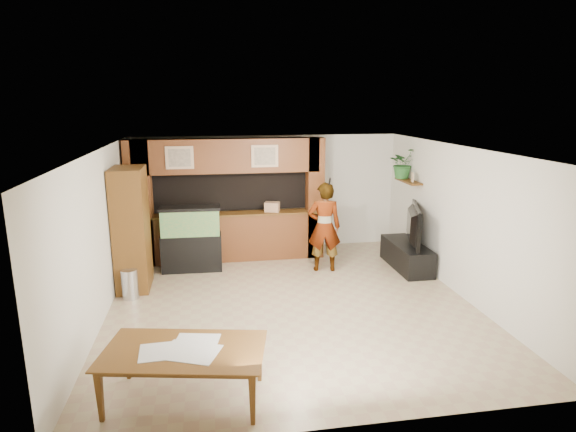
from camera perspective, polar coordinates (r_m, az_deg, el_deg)
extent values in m
plane|color=tan|center=(8.31, 0.33, -10.25)|extent=(6.50, 6.50, 0.00)
plane|color=white|center=(7.65, 0.36, 7.89)|extent=(6.50, 6.50, 0.00)
plane|color=silver|center=(11.02, -2.56, 2.77)|extent=(6.00, 0.00, 6.00)
plane|color=silver|center=(7.95, -21.49, -2.38)|extent=(0.00, 6.50, 6.50)
plane|color=silver|center=(8.88, 19.78, -0.64)|extent=(0.00, 6.50, 6.50)
cube|color=brown|center=(10.35, -6.92, -2.57)|extent=(3.80, 0.35, 1.00)
cube|color=brown|center=(10.22, -7.00, 0.23)|extent=(3.80, 0.43, 0.04)
cube|color=brown|center=(10.02, -7.20, 7.10)|extent=(3.80, 0.35, 0.70)
cube|color=brown|center=(10.25, -17.15, 1.37)|extent=(0.50, 0.35, 2.60)
cube|color=brown|center=(10.40, 3.19, 2.12)|extent=(0.35, 0.35, 2.60)
cube|color=black|center=(10.67, -7.21, 3.15)|extent=(4.20, 0.45, 0.85)
cube|color=tan|center=(9.83, -12.73, 6.76)|extent=(0.55, 0.03, 0.45)
cube|color=tan|center=(9.81, -12.73, 6.74)|extent=(0.43, 0.01, 0.35)
cube|color=tan|center=(9.88, -2.77, 7.10)|extent=(0.55, 0.03, 0.45)
cube|color=tan|center=(9.86, -2.76, 7.09)|extent=(0.43, 0.01, 0.35)
cylinder|color=black|center=(8.78, -20.35, 3.16)|extent=(0.04, 0.25, 0.25)
cylinder|color=white|center=(8.77, -20.19, 3.17)|extent=(0.01, 0.21, 0.21)
cube|color=brown|center=(10.45, 14.07, 4.02)|extent=(0.25, 0.90, 0.04)
cube|color=brown|center=(9.07, -18.06, -1.48)|extent=(0.55, 0.91, 2.22)
cylinder|color=#B2B2B7|center=(8.83, -18.22, -7.66)|extent=(0.29, 0.29, 0.52)
cube|color=black|center=(9.91, -11.32, -4.25)|extent=(1.19, 0.45, 0.74)
cube|color=#358649|center=(9.74, -11.49, -0.73)|extent=(1.14, 0.42, 0.51)
cube|color=black|center=(9.68, -11.57, 0.92)|extent=(1.19, 0.45, 0.06)
cube|color=black|center=(10.18, 13.88, -4.58)|extent=(0.57, 1.55, 0.52)
imported|color=black|center=(10.00, 14.09, -1.00)|extent=(0.62, 1.37, 0.80)
cube|color=tan|center=(10.26, 14.53, 4.47)|extent=(0.06, 0.15, 0.19)
imported|color=#255D27|center=(10.64, 13.45, 6.10)|extent=(0.74, 0.71, 0.65)
imported|color=tan|center=(9.59, 4.33, -1.31)|extent=(0.71, 0.52, 1.80)
cylinder|color=black|center=(9.26, 4.96, 4.08)|extent=(0.03, 0.09, 0.15)
imported|color=brown|center=(5.84, -12.18, -18.09)|extent=(1.96, 1.34, 0.63)
cube|color=silver|center=(5.63, -11.50, -15.53)|extent=(0.74, 0.65, 0.01)
cube|color=silver|center=(5.71, -14.31, -15.24)|extent=(0.59, 0.44, 0.01)
cube|color=silver|center=(5.85, -10.74, -14.35)|extent=(0.56, 0.46, 0.01)
cube|color=tan|center=(10.27, -1.90, 1.09)|extent=(0.36, 0.29, 0.20)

